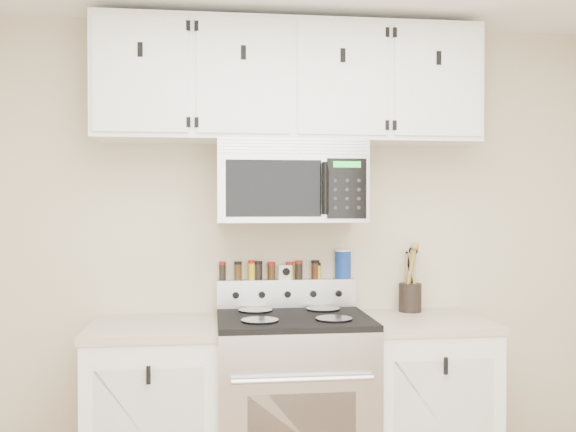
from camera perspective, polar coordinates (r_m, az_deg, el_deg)
The scene contains 18 objects.
back_wall at distance 3.55m, azimuth -0.20°, elevation -3.18°, with size 3.50×0.01×2.50m, color #BFAC8F.
range at distance 3.38m, azimuth 0.45°, elevation -16.59°, with size 0.76×0.65×1.10m.
base_cabinet_left at distance 3.40m, azimuth -11.75°, elevation -16.98°, with size 0.64×0.62×0.92m.
base_cabinet_right at distance 3.56m, azimuth 11.94°, elevation -16.13°, with size 0.64×0.62×0.92m.
microwave at distance 3.35m, azimuth 0.19°, elevation 3.06°, with size 0.76×0.44×0.42m.
upper_cabinets at distance 3.44m, azimuth 0.13°, elevation 11.75°, with size 2.00×0.35×0.62m.
utensil_crock at distance 3.62m, azimuth 10.80°, elevation -6.92°, with size 0.12×0.12×0.36m.
kitchen_timer at distance 3.52m, azimuth -0.21°, elevation -5.01°, with size 0.07×0.06×0.08m, color white.
salt_canister at distance 3.57m, azimuth 4.91°, elevation -4.26°, with size 0.09×0.09×0.16m.
spice_jar_0 at distance 3.50m, azimuth -5.85°, elevation -4.87°, with size 0.04×0.04×0.10m.
spice_jar_1 at distance 3.50m, azimuth -4.46°, elevation -4.86°, with size 0.04×0.04×0.10m.
spice_jar_2 at distance 3.51m, azimuth -3.23°, elevation -4.81°, with size 0.04×0.04×0.11m.
spice_jar_3 at distance 3.51m, azimuth -2.66°, elevation -4.85°, with size 0.05×0.05×0.10m.
spice_jar_4 at distance 3.52m, azimuth -1.49°, elevation -4.88°, with size 0.04×0.04×0.10m.
spice_jar_5 at distance 3.53m, azimuth 0.14°, elevation -4.87°, with size 0.04×0.04×0.10m.
spice_jar_6 at distance 3.53m, azimuth 0.97°, elevation -4.80°, with size 0.04×0.04×0.10m.
spice_jar_7 at distance 3.55m, azimuth 2.44°, elevation -4.77°, with size 0.05×0.05×0.10m.
spice_jar_8 at distance 3.55m, azimuth 2.65°, elevation -4.88°, with size 0.04×0.04×0.09m.
Camera 1 is at (-0.41, -1.77, 1.51)m, focal length 40.00 mm.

